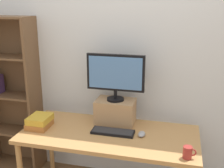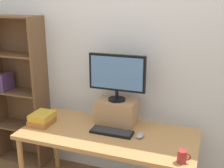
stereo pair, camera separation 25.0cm
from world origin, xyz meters
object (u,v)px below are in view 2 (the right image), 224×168
book_stack (42,119)px  bookshelf_unit (19,91)px  computer_monitor (117,75)px  riser_box (117,112)px  computer_mouse (140,135)px  desk (108,139)px  coffee_mug (182,156)px  keyboard (112,132)px

book_stack → bookshelf_unit: bearing=145.5°
computer_monitor → riser_box: bearing=90.0°
computer_monitor → computer_mouse: size_ratio=5.26×
desk → book_stack: (-0.66, -0.05, 0.12)m
computer_mouse → coffee_mug: bearing=-35.1°
bookshelf_unit → computer_monitor: size_ratio=3.12×
desk → keyboard: (0.04, 0.00, 0.08)m
coffee_mug → bookshelf_unit: bearing=162.5°
desk → bookshelf_unit: (-1.23, 0.34, 0.22)m
riser_box → keyboard: 0.25m
computer_monitor → coffee_mug: 0.95m
desk → keyboard: keyboard is taller
desk → bookshelf_unit: bearing=164.5°
coffee_mug → book_stack: bearing=170.8°
computer_monitor → coffee_mug: (0.68, -0.49, -0.44)m
computer_monitor → keyboard: computer_monitor is taller
book_stack → coffee_mug: size_ratio=2.26×
bookshelf_unit → book_stack: 0.69m
bookshelf_unit → computer_mouse: (1.52, -0.33, -0.14)m
book_stack → keyboard: bearing=4.1°
computer_mouse → coffee_mug: size_ratio=1.02×
desk → book_stack: bearing=-176.0°
desk → riser_box: size_ratio=4.30×
keyboard → book_stack: book_stack is taller
bookshelf_unit → coffee_mug: 2.01m
riser_box → keyboard: riser_box is taller
coffee_mug → keyboard: bearing=157.7°
bookshelf_unit → coffee_mug: bookshelf_unit is taller
computer_monitor → computer_mouse: 0.59m
computer_monitor → coffee_mug: bearing=-35.5°
computer_mouse → riser_box: bearing=143.7°
desk → computer_monitor: 0.60m
computer_monitor → keyboard: size_ratio=1.42×
computer_mouse → book_stack: size_ratio=0.45×
desk → coffee_mug: 0.75m
computer_mouse → book_stack: book_stack is taller
riser_box → coffee_mug: 0.84m
bookshelf_unit → riser_box: 1.24m
book_stack → coffee_mug: book_stack is taller
riser_box → computer_monitor: computer_monitor is taller
riser_box → computer_mouse: 0.37m
riser_box → book_stack: size_ratio=1.61×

